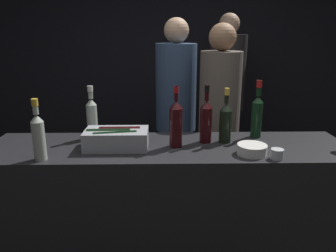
% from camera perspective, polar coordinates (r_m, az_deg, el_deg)
% --- Properties ---
extents(wall_back_chalkboard, '(6.40, 0.06, 2.80)m').
position_cam_1_polar(wall_back_chalkboard, '(4.12, -0.56, 12.40)').
color(wall_back_chalkboard, black).
rests_on(wall_back_chalkboard, ground_plane).
extents(bar_counter, '(2.24, 0.57, 0.99)m').
position_cam_1_polar(bar_counter, '(2.24, 0.01, -15.51)').
color(bar_counter, black).
rests_on(bar_counter, ground_plane).
extents(ice_bin_with_bottles, '(0.38, 0.22, 0.12)m').
position_cam_1_polar(ice_bin_with_bottles, '(2.00, -9.05, -2.01)').
color(ice_bin_with_bottles, '#9EA0A5').
rests_on(ice_bin_with_bottles, bar_counter).
extents(bowl_white, '(0.17, 0.17, 0.06)m').
position_cam_1_polar(bowl_white, '(1.94, 14.42, -3.92)').
color(bowl_white, silver).
rests_on(bowl_white, bar_counter).
extents(candle_votive, '(0.07, 0.07, 0.06)m').
position_cam_1_polar(candle_votive, '(1.91, 18.46, -4.64)').
color(candle_votive, silver).
rests_on(candle_votive, bar_counter).
extents(white_wine_bottle, '(0.07, 0.07, 0.35)m').
position_cam_1_polar(white_wine_bottle, '(2.19, -13.11, 1.67)').
color(white_wine_bottle, '#9EA899').
rests_on(white_wine_bottle, bar_counter).
extents(champagne_bottle, '(0.08, 0.08, 0.35)m').
position_cam_1_polar(champagne_bottle, '(2.09, 9.98, 0.84)').
color(champagne_bottle, black).
rests_on(champagne_bottle, bar_counter).
extents(rose_wine_bottle, '(0.07, 0.07, 0.34)m').
position_cam_1_polar(rose_wine_bottle, '(1.90, -21.65, -1.40)').
color(rose_wine_bottle, '#9EA899').
rests_on(rose_wine_bottle, bar_counter).
extents(red_wine_bottle_burgundy, '(0.07, 0.07, 0.38)m').
position_cam_1_polar(red_wine_bottle_burgundy, '(2.23, 15.24, 2.04)').
color(red_wine_bottle_burgundy, black).
rests_on(red_wine_bottle_burgundy, bar_counter).
extents(red_wine_bottle_tall, '(0.08, 0.08, 0.37)m').
position_cam_1_polar(red_wine_bottle_tall, '(1.97, 1.39, 0.59)').
color(red_wine_bottle_tall, black).
rests_on(red_wine_bottle_tall, bar_counter).
extents(red_wine_bottle_black_foil, '(0.08, 0.08, 0.37)m').
position_cam_1_polar(red_wine_bottle_black_foil, '(2.06, 6.64, 1.08)').
color(red_wine_bottle_black_foil, black).
rests_on(red_wine_bottle_black_foil, bar_counter).
extents(person_in_hoodie, '(0.35, 0.35, 1.78)m').
position_cam_1_polar(person_in_hoodie, '(2.91, 1.38, 2.85)').
color(person_in_hoodie, black).
rests_on(person_in_hoodie, ground_plane).
extents(person_blond_tee, '(0.38, 0.38, 1.85)m').
position_cam_1_polar(person_blond_tee, '(3.56, 10.05, 5.61)').
color(person_blond_tee, black).
rests_on(person_blond_tee, ground_plane).
extents(person_grey_polo, '(0.33, 0.33, 1.73)m').
position_cam_1_polar(person_grey_polo, '(2.68, 8.85, 1.02)').
color(person_grey_polo, black).
rests_on(person_grey_polo, ground_plane).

